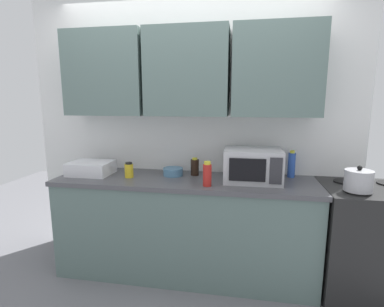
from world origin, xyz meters
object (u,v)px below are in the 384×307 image
object	(u,v)px
kettle	(358,181)
microwave	(253,165)
bottle_soy_dark	(195,167)
bottle_yellow_mustard	(129,170)
stove_range	(368,241)
bowl_ceramic_small	(173,172)
bottle_red_sauce	(207,174)
dish_rack	(91,168)
bottle_blue_cleaner	(292,165)

from	to	relation	value
kettle	microwave	distance (m)	0.80
bottle_soy_dark	bottle_yellow_mustard	bearing A→B (deg)	-162.40
stove_range	bottle_soy_dark	xyz separation A→B (m)	(-1.47, 0.16, 0.53)
bowl_ceramic_small	bottle_red_sauce	bearing A→B (deg)	-38.69
microwave	bottle_yellow_mustard	distance (m)	1.10
stove_range	dish_rack	distance (m)	2.48
bottle_blue_cleaner	bowl_ceramic_small	bearing A→B (deg)	-173.41
kettle	bowl_ceramic_small	size ratio (longest dim) A/B	1.10
stove_range	kettle	bearing A→B (deg)	-140.53
microwave	dish_rack	distance (m)	1.49
stove_range	bowl_ceramic_small	xyz separation A→B (m)	(-1.66, 0.11, 0.48)
bottle_blue_cleaner	bottle_red_sauce	bearing A→B (deg)	-150.40
kettle	bottle_blue_cleaner	distance (m)	0.57
kettle	microwave	xyz separation A→B (m)	(-0.78, 0.18, 0.05)
microwave	bowl_ceramic_small	distance (m)	0.73
bottle_red_sauce	bowl_ceramic_small	xyz separation A→B (m)	(-0.35, 0.28, -0.06)
bottle_red_sauce	bowl_ceramic_small	world-z (taller)	bottle_red_sauce
bottle_yellow_mustard	bowl_ceramic_small	size ratio (longest dim) A/B	0.76
bottle_yellow_mustard	bottle_soy_dark	xyz separation A→B (m)	(0.57, 0.18, 0.01)
bottle_blue_cleaner	bottle_yellow_mustard	bearing A→B (deg)	-169.79
stove_range	bottle_soy_dark	distance (m)	1.57
bottle_yellow_mustard	bowl_ceramic_small	bearing A→B (deg)	20.00
microwave	bottle_red_sauce	bearing A→B (deg)	-149.97
stove_range	dish_rack	size ratio (longest dim) A/B	2.40
stove_range	bottle_red_sauce	xyz separation A→B (m)	(-1.31, -0.17, 0.55)
dish_rack	microwave	bearing A→B (deg)	0.81
kettle	bottle_yellow_mustard	bearing A→B (deg)	176.44
bottle_yellow_mustard	bottle_blue_cleaner	size ratio (longest dim) A/B	0.57
bottle_yellow_mustard	bowl_ceramic_small	xyz separation A→B (m)	(0.37, 0.14, -0.03)
bottle_blue_cleaner	bowl_ceramic_small	xyz separation A→B (m)	(-1.07, -0.12, -0.08)
bottle_yellow_mustard	bottle_blue_cleaner	xyz separation A→B (m)	(1.44, 0.26, 0.05)
kettle	bottle_red_sauce	size ratio (longest dim) A/B	0.98
stove_range	microwave	size ratio (longest dim) A/B	1.90
bottle_red_sauce	bottle_blue_cleaner	xyz separation A→B (m)	(0.71, 0.41, 0.02)
dish_rack	bottle_yellow_mustard	distance (m)	0.40
microwave	kettle	bearing A→B (deg)	-13.14
stove_range	bottle_blue_cleaner	bearing A→B (deg)	158.43
bottle_yellow_mustard	bowl_ceramic_small	world-z (taller)	bottle_yellow_mustard
dish_rack	bottle_blue_cleaner	size ratio (longest dim) A/B	1.55
stove_range	bottle_yellow_mustard	xyz separation A→B (m)	(-2.04, -0.02, 0.51)
bottle_yellow_mustard	microwave	bearing A→B (deg)	3.40
bottle_yellow_mustard	stove_range	bearing A→B (deg)	0.67
dish_rack	bowl_ceramic_small	size ratio (longest dim) A/B	2.09
bottle_red_sauce	bottle_blue_cleaner	bearing A→B (deg)	29.60
kettle	dish_rack	distance (m)	2.27
bottle_yellow_mustard	bottle_blue_cleaner	bearing A→B (deg)	10.21
bowl_ceramic_small	microwave	bearing A→B (deg)	-5.69
kettle	dish_rack	world-z (taller)	kettle
microwave	bowl_ceramic_small	world-z (taller)	microwave
dish_rack	bottle_soy_dark	bearing A→B (deg)	8.11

